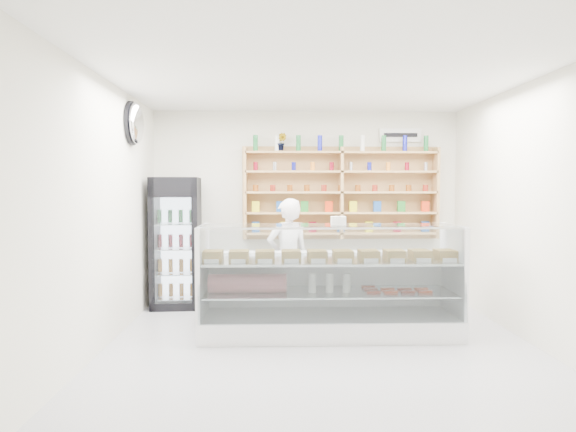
{
  "coord_description": "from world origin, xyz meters",
  "views": [
    {
      "loc": [
        -0.51,
        -5.15,
        1.65
      ],
      "look_at": [
        -0.32,
        0.9,
        1.33
      ],
      "focal_mm": 32.0,
      "sensor_mm": 36.0,
      "label": 1
    }
  ],
  "objects": [
    {
      "name": "drinks_cooler",
      "position": [
        -1.85,
        2.01,
        0.91
      ],
      "size": [
        0.68,
        0.66,
        1.81
      ],
      "rotation": [
        0.0,
        0.0,
        0.05
      ],
      "color": "black",
      "rests_on": "floor"
    },
    {
      "name": "potted_plant",
      "position": [
        -0.37,
        2.34,
        2.33
      ],
      "size": [
        0.17,
        0.15,
        0.27
      ],
      "primitive_type": "imported",
      "rotation": [
        0.0,
        0.0,
        -0.26
      ],
      "color": "#1E6626",
      "rests_on": "wall_shelving"
    },
    {
      "name": "wall_sign",
      "position": [
        1.4,
        2.47,
        2.45
      ],
      "size": [
        0.62,
        0.03,
        0.2
      ],
      "primitive_type": "cube",
      "color": "white",
      "rests_on": "back_wall"
    },
    {
      "name": "room",
      "position": [
        0.0,
        0.0,
        1.4
      ],
      "size": [
        5.0,
        5.0,
        5.0
      ],
      "color": "#AAA9AE",
      "rests_on": "ground"
    },
    {
      "name": "shop_worker",
      "position": [
        -0.31,
        1.37,
        0.76
      ],
      "size": [
        0.65,
        0.54,
        1.53
      ],
      "primitive_type": "imported",
      "rotation": [
        0.0,
        0.0,
        3.5
      ],
      "color": "silver",
      "rests_on": "floor"
    },
    {
      "name": "display_counter",
      "position": [
        0.13,
        0.55,
        0.35
      ],
      "size": [
        2.88,
        0.86,
        1.25
      ],
      "color": "white",
      "rests_on": "floor"
    },
    {
      "name": "security_mirror",
      "position": [
        -2.17,
        1.2,
        2.45
      ],
      "size": [
        0.15,
        0.5,
        0.5
      ],
      "primitive_type": "ellipsoid",
      "color": "silver",
      "rests_on": "left_wall"
    },
    {
      "name": "wall_shelving",
      "position": [
        0.5,
        2.34,
        1.59
      ],
      "size": [
        2.84,
        0.28,
        1.33
      ],
      "color": "tan",
      "rests_on": "back_wall"
    }
  ]
}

